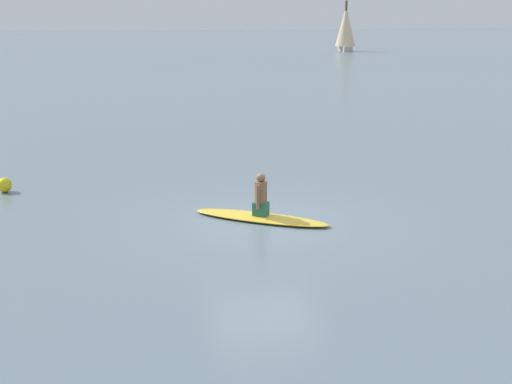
{
  "coord_description": "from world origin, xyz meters",
  "views": [
    {
      "loc": [
        -4.17,
        -14.59,
        4.71
      ],
      "look_at": [
        -0.07,
        0.39,
        0.64
      ],
      "focal_mm": 47.74,
      "sensor_mm": 36.0,
      "label": 1
    }
  ],
  "objects_px": {
    "surfboard": "(261,217)",
    "sailboat_near_right": "(346,28)",
    "person_paddler": "(261,196)",
    "buoy_marker": "(4,185)"
  },
  "relations": [
    {
      "from": "surfboard",
      "to": "sailboat_near_right",
      "type": "relative_size",
      "value": 0.53
    },
    {
      "from": "surfboard",
      "to": "person_paddler",
      "type": "relative_size",
      "value": 3.32
    },
    {
      "from": "person_paddler",
      "to": "buoy_marker",
      "type": "bearing_deg",
      "value": 2.06
    },
    {
      "from": "surfboard",
      "to": "sailboat_near_right",
      "type": "height_order",
      "value": "sailboat_near_right"
    },
    {
      "from": "person_paddler",
      "to": "buoy_marker",
      "type": "height_order",
      "value": "person_paddler"
    },
    {
      "from": "surfboard",
      "to": "buoy_marker",
      "type": "xyz_separation_m",
      "value": [
        -6.04,
        4.33,
        0.14
      ]
    },
    {
      "from": "person_paddler",
      "to": "buoy_marker",
      "type": "relative_size",
      "value": 2.51
    },
    {
      "from": "buoy_marker",
      "to": "person_paddler",
      "type": "bearing_deg",
      "value": -35.63
    },
    {
      "from": "surfboard",
      "to": "buoy_marker",
      "type": "distance_m",
      "value": 7.44
    },
    {
      "from": "person_paddler",
      "to": "sailboat_near_right",
      "type": "height_order",
      "value": "sailboat_near_right"
    }
  ]
}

